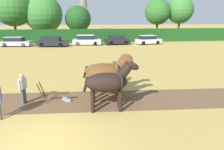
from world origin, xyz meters
The scene contains 20 objects.
ground_plane centered at (0.00, 0.00, 0.00)m, with size 240.00×240.00×0.00m, color tan.
plowed_furrow_strip centered at (-1.14, 4.01, 0.00)m, with size 25.44×2.94×0.01m, color brown.
hedgerow centered at (0.00, 31.35, 1.12)m, with size 60.16×1.61×2.25m, color #194719.
tree_center_left centered at (-10.57, 36.53, 6.07)m, with size 7.06×7.06×9.61m.
tree_center centered at (-5.39, 37.24, 4.78)m, with size 7.07×7.07×8.31m.
tree_center_right centered at (1.03, 37.87, 3.91)m, with size 5.07×5.07×6.46m.
tree_right centered at (16.65, 36.09, 5.24)m, with size 5.03×5.03×7.77m.
tree_far_right centered at (21.31, 36.21, 5.61)m, with size 5.37×5.37×8.32m.
church_spire centered at (2.54, 67.76, 9.02)m, with size 2.66×2.66×17.24m.
draft_horse_lead_left centered at (2.70, 2.54, 1.36)m, with size 2.65×1.06×2.38m.
draft_horse_lead_right centered at (2.77, 3.75, 1.41)m, with size 2.58×1.15×2.41m.
draft_horse_trail_left centered at (2.86, 4.96, 1.33)m, with size 2.89×1.00×2.35m.
plow centered at (0.21, 3.92, 0.32)m, with size 1.67×0.48×1.13m.
farmer_at_plow centered at (-1.46, 3.91, 0.89)m, with size 0.33×0.61×1.56m.
farmer_beside_team centered at (3.51, 6.26, 0.92)m, with size 0.49×0.45×1.60m.
parked_car_center_left centered at (-8.18, 27.23, 0.68)m, with size 4.53×2.20×1.41m.
parked_car_center centered at (-2.78, 26.41, 0.71)m, with size 4.67×2.44×1.47m.
parked_car_center_right centered at (2.37, 27.57, 0.75)m, with size 4.57×2.46×1.57m.
parked_car_right centered at (7.15, 27.53, 0.71)m, with size 3.96×2.17×1.46m.
parked_car_far_right centered at (12.18, 27.24, 0.70)m, with size 4.19×2.30×1.44m.
Camera 1 is at (1.53, -6.99, 4.26)m, focal length 35.00 mm.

